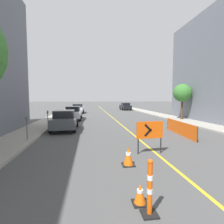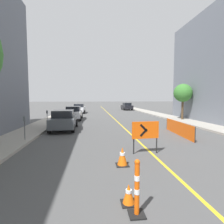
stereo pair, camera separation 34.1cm
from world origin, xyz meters
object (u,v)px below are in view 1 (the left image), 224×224
at_px(delineator_post_rear, 150,191).
at_px(parked_car_curb_near, 65,120).
at_px(traffic_cone_fifth, 128,156).
at_px(street_tree_right_near, 182,93).
at_px(parking_meter_near_curb, 27,123).
at_px(parking_meter_far_curb, 48,115).
at_px(traffic_cone_fourth, 140,194).
at_px(parked_car_curb_mid, 73,113).
at_px(parked_car_curb_far, 78,108).
at_px(arrow_barricade_primary, 150,131).
at_px(parked_car_opposite_side, 125,106).

xyz_separation_m(delineator_post_rear, parked_car_curb_near, (-3.23, 10.78, 0.26)).
relative_size(traffic_cone_fifth, street_tree_right_near, 0.17).
bearing_deg(parking_meter_near_curb, parking_meter_far_curb, 90.00).
bearing_deg(traffic_cone_fifth, traffic_cone_fourth, -96.26).
bearing_deg(parking_meter_far_curb, parked_car_curb_mid, 73.84).
distance_m(traffic_cone_fourth, delineator_post_rear, 0.52).
bearing_deg(traffic_cone_fifth, parked_car_curb_mid, 102.69).
bearing_deg(traffic_cone_fifth, delineator_post_rear, -93.51).
distance_m(traffic_cone_fourth, street_tree_right_near, 17.72).
bearing_deg(delineator_post_rear, parked_car_curb_mid, 100.16).
relative_size(parked_car_curb_near, parked_car_curb_far, 1.00).
relative_size(arrow_barricade_primary, parked_car_curb_mid, 0.34).
bearing_deg(parked_car_curb_far, parked_car_opposite_side, 38.34).
bearing_deg(street_tree_right_near, traffic_cone_fifth, -126.13).
relative_size(parked_car_curb_far, parking_meter_near_curb, 3.22).
bearing_deg(traffic_cone_fourth, delineator_post_rear, -77.59).
relative_size(parked_car_curb_near, street_tree_right_near, 1.09).
relative_size(traffic_cone_fifth, parking_meter_near_curb, 0.51).
xyz_separation_m(traffic_cone_fifth, parked_car_curb_far, (-3.36, 24.14, 0.46)).
height_order(parked_car_curb_far, street_tree_right_near, street_tree_right_near).
distance_m(parked_car_curb_mid, parking_meter_near_curb, 10.85).
bearing_deg(delineator_post_rear, parked_car_curb_near, 106.68).
relative_size(traffic_cone_fifth, arrow_barricade_primary, 0.47).
height_order(traffic_cone_fifth, parking_meter_far_curb, parking_meter_far_curb).
bearing_deg(delineator_post_rear, arrow_barricade_primary, 70.49).
xyz_separation_m(parked_car_curb_far, parked_car_opposite_side, (9.75, 7.07, 0.00)).
relative_size(parked_car_opposite_side, street_tree_right_near, 1.09).
height_order(traffic_cone_fourth, parking_meter_far_curb, parking_meter_far_curb).
height_order(arrow_barricade_primary, parked_car_curb_near, parked_car_curb_near).
height_order(traffic_cone_fourth, traffic_cone_fifth, traffic_cone_fifth).
height_order(delineator_post_rear, street_tree_right_near, street_tree_right_near).
height_order(arrow_barricade_primary, parked_car_opposite_side, parked_car_opposite_side).
height_order(traffic_cone_fourth, street_tree_right_near, street_tree_right_near).
relative_size(traffic_cone_fourth, parked_car_curb_mid, 0.11).
bearing_deg(delineator_post_rear, traffic_cone_fourth, 102.41).
xyz_separation_m(delineator_post_rear, parked_car_curb_mid, (-3.15, 17.57, 0.26)).
bearing_deg(delineator_post_rear, parking_meter_far_curb, 111.97).
bearing_deg(traffic_cone_fourth, parked_car_curb_near, 106.84).
relative_size(delineator_post_rear, parked_car_opposite_side, 0.28).
relative_size(traffic_cone_fourth, parked_car_opposite_side, 0.11).
xyz_separation_m(traffic_cone_fifth, parking_meter_far_curb, (-4.97, 9.07, 0.77)).
height_order(parked_car_curb_mid, parking_meter_near_curb, parked_car_curb_mid).
bearing_deg(parked_car_curb_near, traffic_cone_fifth, -69.32).
height_order(traffic_cone_fifth, street_tree_right_near, street_tree_right_near).
height_order(parking_meter_far_curb, street_tree_right_near, street_tree_right_near).
xyz_separation_m(traffic_cone_fourth, parked_car_curb_near, (-3.14, 10.37, 0.56)).
relative_size(traffic_cone_fourth, traffic_cone_fifth, 0.71).
bearing_deg(parked_car_curb_far, delineator_post_rear, -80.89).
bearing_deg(parked_car_curb_far, parking_meter_near_curb, -92.20).
xyz_separation_m(parked_car_opposite_side, parking_meter_far_curb, (-11.35, -22.14, 0.31)).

